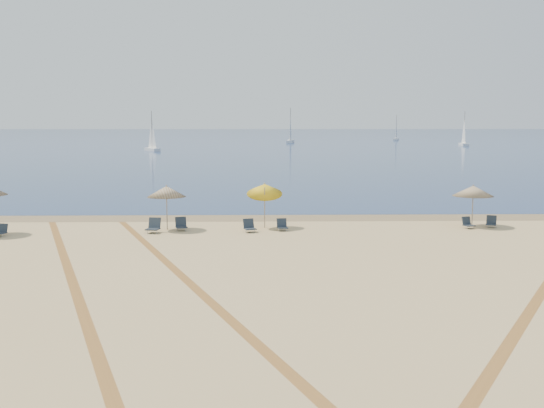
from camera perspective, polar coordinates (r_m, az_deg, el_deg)
The scene contains 18 objects.
ground at distance 14.30m, azimuth 1.77°, elevation -15.56°, with size 160.00×160.00×0.00m, color tan.
ocean at distance 238.22m, azimuth -1.05°, elevation 5.98°, with size 500.00×500.00×0.00m, color #0C2151.
wet_sand at distance 37.58m, azimuth -0.13°, elevation -1.18°, with size 500.00×500.00×0.00m, color olive.
umbrella_2 at distance 33.60m, azimuth -9.24°, elevation 1.09°, with size 1.98×1.98×2.31m.
umbrella_3 at distance 33.74m, azimuth -0.66°, elevation 1.33°, with size 1.86×1.94×2.59m.
umbrella_4 at distance 35.89m, azimuth 17.22°, elevation 1.11°, with size 2.14×2.14×2.22m.
chair_2 at distance 34.14m, azimuth -22.64°, elevation -2.18°, with size 0.62×0.68×0.59m.
chair_3 at distance 33.00m, azimuth -10.34°, elevation -1.93°, with size 0.74×0.82×0.74m.
chair_4 at distance 33.47m, azimuth -7.97°, elevation -1.80°, with size 0.70×0.77×0.67m.
chair_5 at distance 32.70m, azimuth -2.00°, elevation -1.96°, with size 0.72×0.78×0.65m.
chair_6 at distance 33.11m, azimuth 0.90°, elevation -1.88°, with size 0.59×0.66×0.61m.
chair_7 at distance 35.32m, azimuth 16.79°, elevation -1.62°, with size 0.66×0.71×0.59m.
chair_8 at distance 36.03m, azimuth 18.67°, elevation -1.51°, with size 0.70×0.74×0.61m.
sailboat_0 at distance 122.66m, azimuth -10.47°, elevation 5.64°, with size 3.61×4.88×7.35m.
sailboat_1 at distance 152.25m, azimuth 16.47°, elevation 5.80°, with size 1.82×5.25×7.66m.
sailboat_2 at distance 166.38m, azimuth 1.63°, elevation 6.32°, with size 2.37×6.08×8.83m.
sailboat_3 at distance 191.68m, azimuth 10.84°, elevation 6.18°, with size 2.60×5.02×7.26m.
tire_tracks at distance 23.04m, azimuth -2.78°, elevation -6.65°, with size 53.27×43.37×0.00m.
Camera 1 is at (-0.70, -13.16, 5.56)m, focal length 42.94 mm.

